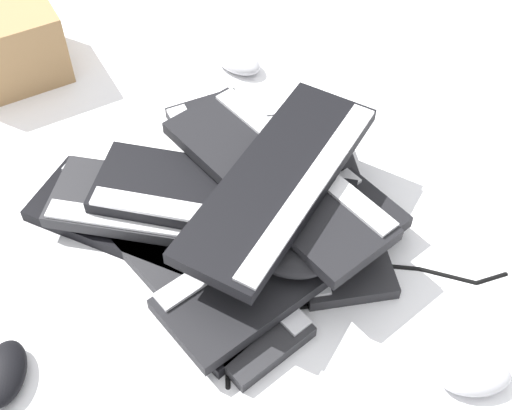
% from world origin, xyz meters
% --- Properties ---
extents(ground_plane, '(3.20, 3.20, 0.00)m').
position_xyz_m(ground_plane, '(0.00, 0.00, 0.00)').
color(ground_plane, white).
extents(keyboard_0, '(0.17, 0.45, 0.03)m').
position_xyz_m(keyboard_0, '(0.06, -0.01, 0.01)').
color(keyboard_0, '#232326').
rests_on(keyboard_0, ground).
extents(keyboard_1, '(0.24, 0.46, 0.03)m').
position_xyz_m(keyboard_1, '(-0.07, 0.08, 0.01)').
color(keyboard_1, black).
rests_on(keyboard_1, ground).
extents(keyboard_2, '(0.44, 0.38, 0.03)m').
position_xyz_m(keyboard_2, '(-0.25, -0.00, 0.01)').
color(keyboard_2, black).
rests_on(keyboard_2, ground).
extents(keyboard_3, '(0.34, 0.46, 0.03)m').
position_xyz_m(keyboard_3, '(-0.19, -0.11, 0.01)').
color(keyboard_3, '#232326').
rests_on(keyboard_3, ground).
extents(keyboard_4, '(0.45, 0.36, 0.03)m').
position_xyz_m(keyboard_4, '(-0.04, -0.13, 0.01)').
color(keyboard_4, black).
rests_on(keyboard_4, ground).
extents(keyboard_5, '(0.46, 0.31, 0.03)m').
position_xyz_m(keyboard_5, '(-0.20, 0.00, 0.04)').
color(keyboard_5, '#232326').
rests_on(keyboard_5, keyboard_2).
extents(keyboard_6, '(0.46, 0.32, 0.03)m').
position_xyz_m(keyboard_6, '(-0.12, -0.02, 0.07)').
color(keyboard_6, black).
rests_on(keyboard_6, keyboard_5).
extents(keyboard_7, '(0.34, 0.46, 0.03)m').
position_xyz_m(keyboard_7, '(-0.03, -0.02, 0.10)').
color(keyboard_7, black).
rests_on(keyboard_7, keyboard_6).
extents(keyboard_8, '(0.46, 0.34, 0.03)m').
position_xyz_m(keyboard_8, '(-0.04, -0.15, 0.04)').
color(keyboard_8, black).
rests_on(keyboard_8, keyboard_4).
extents(keyboard_9, '(0.40, 0.43, 0.03)m').
position_xyz_m(keyboard_9, '(-0.03, -0.05, 0.13)').
color(keyboard_9, black).
rests_on(keyboard_9, keyboard_7).
extents(mouse_0, '(0.12, 0.08, 0.04)m').
position_xyz_m(mouse_0, '(0.19, -0.39, 0.02)').
color(mouse_0, '#B7B7BC').
rests_on(mouse_0, ground).
extents(mouse_1, '(0.12, 0.13, 0.04)m').
position_xyz_m(mouse_1, '(-0.02, 0.40, 0.02)').
color(mouse_1, '#B7B7BC').
rests_on(mouse_1, ground).
extents(mouse_2, '(0.13, 0.12, 0.04)m').
position_xyz_m(mouse_2, '(-0.12, 0.07, 0.05)').
color(mouse_2, silver).
rests_on(mouse_2, keyboard_1).
extents(mouse_3, '(0.13, 0.10, 0.04)m').
position_xyz_m(mouse_3, '(-0.04, -0.18, 0.08)').
color(mouse_3, black).
rests_on(mouse_3, keyboard_8).
extents(mouse_4, '(0.09, 0.12, 0.04)m').
position_xyz_m(mouse_4, '(-0.49, -0.24, 0.02)').
color(mouse_4, black).
rests_on(mouse_4, ground).
extents(cable_0, '(0.50, 0.18, 0.01)m').
position_xyz_m(cable_0, '(0.05, -0.21, 0.00)').
color(cable_0, black).
rests_on(cable_0, ground).
extents(cardboard_box, '(0.26, 0.25, 0.16)m').
position_xyz_m(cardboard_box, '(-0.49, 0.49, 0.08)').
color(cardboard_box, '#9E774C').
rests_on(cardboard_box, ground).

